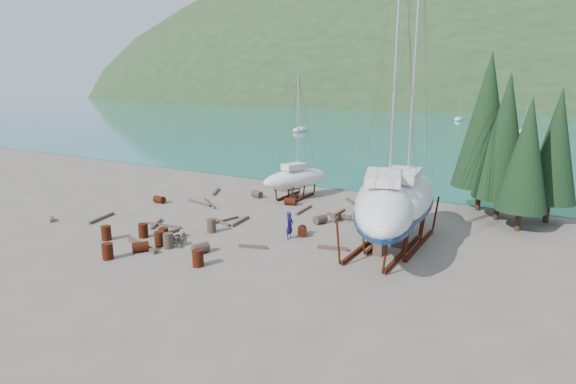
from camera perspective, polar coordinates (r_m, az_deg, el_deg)
The scene contains 51 objects.
ground at distance 27.68m, azimuth -4.98°, elevation -5.82°, with size 600.00×600.00×0.00m, color #635D4E.
bay_water at distance 336.67m, azimuth 28.58°, elevation 10.06°, with size 700.00×700.00×0.00m, color teal.
far_hill at distance 341.66m, azimuth 28.62°, elevation 10.08°, with size 800.00×360.00×110.00m, color #1D371B.
far_house_left at distance 224.33m, azimuth 11.31°, elevation 11.36°, with size 6.60×5.60×5.60m.
far_house_center at distance 214.22m, azimuth 21.60°, elevation 10.64°, with size 6.60×5.60×5.60m.
cypress_near_right at distance 33.47m, azimuth 25.82°, elevation 6.39°, with size 3.60×3.60×10.00m.
cypress_mid_right at distance 31.49m, azimuth 28.02°, elevation 4.21°, with size 3.06×3.06×8.50m.
cypress_back_left at distance 35.54m, azimuth 23.85°, elevation 8.32°, with size 4.14×4.14×11.50m.
cypress_far_right at distance 34.40m, azimuth 30.85°, elevation 5.02°, with size 3.24×3.24×9.00m.
moored_boat_left at distance 93.41m, azimuth 1.54°, elevation 7.88°, with size 2.00×5.00×6.05m.
moored_boat_mid at distance 101.70m, azimuth 27.79°, elevation 6.81°, with size 2.00×5.00×6.05m.
moored_boat_far at distance 133.54m, azimuth 20.83°, elevation 8.62°, with size 2.00×5.00×6.05m.
large_sailboat_near at distance 25.14m, azimuth 12.23°, elevation -1.32°, with size 6.39×11.58×17.51m.
large_sailboat_far at distance 26.73m, azimuth 14.49°, elevation -0.77°, with size 4.33×10.88×16.74m.
small_sailboat_shore at distance 36.94m, azimuth 1.00°, elevation 1.76°, with size 4.28×6.62×10.16m.
worker at distance 27.20m, azimuth 0.21°, elevation -4.27°, with size 0.61×0.40×1.66m, color #15114E.
drum_0 at distance 29.20m, azimuth -22.08°, elevation -4.84°, with size 0.58×0.58×0.88m, color #53220E.
drum_1 at distance 25.49m, azimuth -11.02°, elevation -7.02°, with size 0.58×0.58×0.88m, color #2D2823.
drum_2 at distance 37.05m, azimuth -16.01°, elevation -0.92°, with size 0.58×0.58×0.88m, color #53220E.
drum_3 at distance 26.00m, azimuth -21.93°, elevation -7.00°, with size 0.58×0.58×0.88m, color #53220E.
drum_4 at distance 35.02m, azimuth 0.32°, elevation -1.21°, with size 0.58×0.58×0.88m, color #53220E.
drum_5 at distance 28.87m, azimuth -9.69°, elevation -4.24°, with size 0.58×0.58×0.88m, color #2D2823.
drum_6 at distance 27.94m, azimuth 1.82°, elevation -4.96°, with size 0.58×0.58×0.88m, color #53220E.
drum_7 at distance 23.70m, azimuth -11.36°, elevation -8.23°, with size 0.58×0.58×0.88m, color #53220E.
drum_9 at distance 37.45m, azimuth -3.95°, elevation -0.29°, with size 0.58×0.58×0.88m, color #2D2823.
drum_10 at distance 28.91m, azimuth -17.91°, elevation -4.68°, with size 0.58×0.58×0.88m, color #53220E.
drum_11 at distance 30.37m, azimuth 4.11°, elevation -3.50°, with size 0.58×0.58×0.88m, color #2D2823.
drum_12 at distance 26.55m, azimuth -18.23°, elevation -6.64°, with size 0.58×0.58×0.88m, color #53220E.
drum_13 at distance 27.12m, azimuth -16.01°, elevation -5.72°, with size 0.58×0.58×0.88m, color #53220E.
drum_14 at distance 27.67m, azimuth -15.50°, elevation -5.31°, with size 0.58×0.58×0.88m, color #53220E.
drum_16 at distance 26.66m, azimuth -14.97°, elevation -5.99°, with size 0.58×0.58×0.88m, color #2D2823.
timber_0 at distance 39.46m, azimuth -0.37°, elevation 0.11°, with size 0.14×2.34×0.14m, color brown.
timber_1 at distance 25.73m, azimuth 5.72°, elevation -7.10°, with size 0.19×1.72×0.19m, color brown.
timber_2 at distance 39.69m, azimuth -9.13°, elevation 0.05°, with size 0.19×2.43×0.19m, color brown.
timber_3 at distance 30.83m, azimuth -15.44°, elevation -4.12°, with size 0.15×2.68×0.15m, color brown.
timber_4 at distance 30.63m, azimuth -8.33°, elevation -3.86°, with size 0.17×1.77×0.17m, color brown.
timber_5 at distance 27.71m, azimuth -13.32°, elevation -5.94°, with size 0.16×2.52×0.16m, color brown.
timber_6 at distance 36.25m, azimuth 7.95°, elevation -1.16°, with size 0.19×1.77×0.19m, color brown.
timber_7 at distance 25.95m, azimuth -4.50°, elevation -6.92°, with size 0.17×1.65×0.17m, color brown.
timber_8 at distance 30.75m, azimuth -6.09°, elevation -3.71°, with size 0.19×2.28×0.19m, color brown.
timber_9 at distance 37.87m, azimuth 0.80°, elevation -0.44°, with size 0.15×2.74×0.15m, color brown.
timber_10 at distance 33.42m, azimuth 2.03°, elevation -2.29°, with size 0.16×2.61×0.16m, color brown.
timber_11 at distance 31.09m, azimuth -8.20°, elevation -3.62°, with size 0.15×2.55×0.15m, color brown.
timber_12 at distance 31.28m, azimuth -16.36°, elevation -3.91°, with size 0.17×2.15×0.17m, color brown.
timber_13 at distance 34.94m, azimuth -27.76°, elevation -3.11°, with size 0.22×0.89×0.22m, color brown.
timber_14 at distance 33.91m, azimuth -22.58°, elevation -3.07°, with size 0.18×2.58×0.18m, color brown.
timber_15 at distance 35.91m, azimuth -9.96°, elevation -1.40°, with size 0.15×3.28×0.15m, color brown.
timber_16 at distance 27.29m, azimuth -18.01°, elevation -6.47°, with size 0.23×3.14×0.23m, color brown.
timber_17 at distance 36.07m, azimuth -11.19°, elevation -1.37°, with size 0.16×2.74×0.16m, color brown.
timber_pile_fore at distance 27.78m, azimuth -15.00°, elevation -5.51°, with size 1.80×1.80×0.60m.
timber_pile_aft at distance 31.35m, azimuth 6.48°, elevation -3.00°, with size 1.80×1.80×0.60m.
Camera 1 is at (15.38, -21.20, 8.98)m, focal length 28.00 mm.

